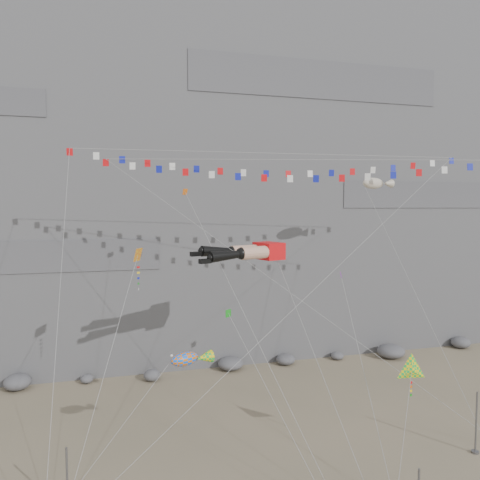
% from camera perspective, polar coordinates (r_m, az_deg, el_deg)
% --- Properties ---
extents(ground, '(120.00, 120.00, 0.00)m').
position_cam_1_polar(ground, '(34.74, 6.39, -24.53)').
color(ground, gray).
rests_on(ground, ground).
extents(cliff, '(80.00, 28.00, 50.00)m').
position_cam_1_polar(cliff, '(61.95, -4.66, 11.83)').
color(cliff, slate).
rests_on(cliff, ground).
extents(talus_boulders, '(60.00, 3.00, 1.20)m').
position_cam_1_polar(talus_boulders, '(49.39, -1.16, -14.86)').
color(talus_boulders, slate).
rests_on(talus_boulders, ground).
extents(anchor_pole_right, '(0.12, 0.12, 4.25)m').
position_cam_1_polar(anchor_pole_right, '(37.30, 26.84, -19.24)').
color(anchor_pole_right, slate).
rests_on(anchor_pole_right, ground).
extents(legs_kite, '(7.73, 16.08, 19.78)m').
position_cam_1_polar(legs_kite, '(35.14, 0.92, -1.50)').
color(legs_kite, red).
rests_on(legs_kite, ground).
extents(flag_banner_upper, '(32.97, 14.34, 29.93)m').
position_cam_1_polar(flag_banner_upper, '(39.04, 4.56, 10.46)').
color(flag_banner_upper, red).
rests_on(flag_banner_upper, ground).
extents(flag_banner_lower, '(29.52, 12.00, 24.70)m').
position_cam_1_polar(flag_banner_lower, '(36.98, 7.75, 9.65)').
color(flag_banner_lower, red).
rests_on(flag_banner_lower, ground).
extents(harlequin_kite, '(5.65, 10.24, 16.77)m').
position_cam_1_polar(harlequin_kite, '(33.09, -12.35, -1.85)').
color(harlequin_kite, red).
rests_on(harlequin_kite, ground).
extents(fish_windsock, '(9.26, 3.40, 10.81)m').
position_cam_1_polar(fish_windsock, '(29.31, -6.80, -14.25)').
color(fish_windsock, orange).
rests_on(fish_windsock, ground).
extents(delta_kite, '(4.04, 3.29, 8.23)m').
position_cam_1_polar(delta_kite, '(31.42, 20.20, -14.73)').
color(delta_kite, yellow).
rests_on(delta_kite, ground).
extents(blimp_windsock, '(3.87, 14.20, 22.84)m').
position_cam_1_polar(blimp_windsock, '(44.73, 15.95, 6.60)').
color(blimp_windsock, beige).
rests_on(blimp_windsock, ground).
extents(small_kite_a, '(6.62, 15.97, 24.22)m').
position_cam_1_polar(small_kite_a, '(36.89, -6.35, 5.11)').
color(small_kite_a, '#D85D12').
rests_on(small_kite_a, ground).
extents(small_kite_b, '(2.39, 10.87, 15.48)m').
position_cam_1_polar(small_kite_b, '(36.24, 12.30, -4.61)').
color(small_kite_b, purple).
rests_on(small_kite_b, ground).
extents(small_kite_c, '(4.05, 11.05, 14.34)m').
position_cam_1_polar(small_kite_c, '(32.30, -1.28, -9.22)').
color(small_kite_c, '#16921B').
rests_on(small_kite_c, ground).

